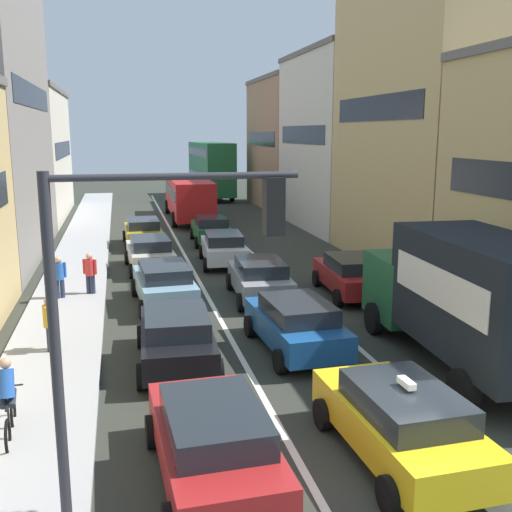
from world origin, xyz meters
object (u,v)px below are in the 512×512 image
at_px(traffic_light_pole, 144,289).
at_px(wagon_left_lane_second, 176,336).
at_px(taxi_centre_lane_front, 400,421).
at_px(sedan_left_lane_third, 164,283).
at_px(sedan_left_lane_front, 213,441).
at_px(pedestrian_mid_sidewalk, 50,322).
at_px(removalist_box_truck, 464,294).
at_px(sedan_left_lane_fifth, 143,231).
at_px(sedan_centre_lane_second, 296,323).
at_px(hatchback_centre_lane_third, 260,278).
at_px(pedestrian_far_sidewalk, 59,276).
at_px(sedan_left_lane_fourth, 150,252).
at_px(bus_far_queue_secondary, 211,167).
at_px(cyclist_on_sidewalk, 8,401).
at_px(sedan_centre_lane_fifth, 211,229).
at_px(coupe_centre_lane_fourth, 223,247).
at_px(bus_mid_queue_primary, 188,195).
at_px(pedestrian_near_kerb, 90,272).
at_px(sedan_right_lane_behind_truck, 351,274).

height_order(traffic_light_pole, wagon_left_lane_second, traffic_light_pole).
distance_m(taxi_centre_lane_front, sedan_left_lane_third, 11.86).
relative_size(sedan_left_lane_front, pedestrian_mid_sidewalk, 2.63).
height_order(removalist_box_truck, sedan_left_lane_fifth, removalist_box_truck).
height_order(sedan_left_lane_front, sedan_left_lane_third, same).
bearing_deg(sedan_centre_lane_second, hatchback_centre_lane_third, -5.49).
relative_size(wagon_left_lane_second, pedestrian_far_sidewalk, 2.63).
bearing_deg(removalist_box_truck, pedestrian_mid_sidewalk, 75.25).
height_order(sedan_left_lane_fourth, bus_far_queue_secondary, bus_far_queue_secondary).
bearing_deg(removalist_box_truck, traffic_light_pole, 123.14).
bearing_deg(pedestrian_far_sidewalk, sedan_centre_lane_second, 26.27).
bearing_deg(cyclist_on_sidewalk, pedestrian_far_sidewalk, -4.07).
bearing_deg(traffic_light_pole, sedan_left_lane_front, 42.07).
relative_size(removalist_box_truck, sedan_left_lane_fifth, 1.80).
relative_size(traffic_light_pole, sedan_left_lane_third, 1.25).
relative_size(taxi_centre_lane_front, sedan_left_lane_fourth, 1.00).
xyz_separation_m(sedan_centre_lane_second, sedan_left_lane_fifth, (-3.48, 16.96, 0.00)).
xyz_separation_m(sedan_centre_lane_second, pedestrian_far_sidewalk, (-6.86, 6.68, 0.15)).
distance_m(sedan_left_lane_third, pedestrian_mid_sidewalk, 5.44).
bearing_deg(bus_far_queue_secondary, pedestrian_far_sidewalk, 160.48).
relative_size(sedan_left_lane_third, sedan_centre_lane_fifth, 1.01).
distance_m(taxi_centre_lane_front, hatchback_centre_lane_third, 11.35).
distance_m(sedan_left_lane_front, coupe_centre_lane_fourth, 17.73).
bearing_deg(bus_far_queue_secondary, sedan_centre_lane_fifth, 169.41).
bearing_deg(sedan_left_lane_fifth, sedan_left_lane_third, 179.91).
bearing_deg(cyclist_on_sidewalk, bus_mid_queue_primary, -16.83).
bearing_deg(pedestrian_near_kerb, sedan_left_lane_fifth, 8.55).
relative_size(sedan_left_lane_front, bus_far_queue_secondary, 0.41).
xyz_separation_m(coupe_centre_lane_fourth, sedan_left_lane_fourth, (-3.36, -0.46, 0.00)).
distance_m(sedan_left_lane_fourth, pedestrian_mid_sidewalk, 10.43).
relative_size(coupe_centre_lane_fourth, bus_far_queue_secondary, 0.42).
bearing_deg(traffic_light_pole, sedan_right_lane_behind_truck, 56.41).
relative_size(removalist_box_truck, pedestrian_near_kerb, 4.70).
bearing_deg(sedan_left_lane_fourth, removalist_box_truck, -154.10).
distance_m(taxi_centre_lane_front, bus_far_queue_secondary, 46.12).
bearing_deg(sedan_centre_lane_fifth, bus_mid_queue_primary, 2.72).
bearing_deg(sedan_left_lane_fifth, sedan_left_lane_fourth, 179.25).
relative_size(hatchback_centre_lane_third, sedan_right_lane_behind_truck, 1.00).
xyz_separation_m(sedan_centre_lane_second, cyclist_on_sidewalk, (-6.92, -3.58, 0.05)).
bearing_deg(wagon_left_lane_second, coupe_centre_lane_fourth, -13.30).
bearing_deg(sedan_left_lane_front, sedan_left_lane_fifth, -1.67).
bearing_deg(bus_mid_queue_primary, sedan_centre_lane_second, -179.13).
distance_m(removalist_box_truck, sedan_right_lane_behind_truck, 7.38).
bearing_deg(sedan_right_lane_behind_truck, wagon_left_lane_second, 131.58).
xyz_separation_m(removalist_box_truck, wagon_left_lane_second, (-7.14, 1.79, -1.18)).
distance_m(sedan_centre_lane_fifth, pedestrian_mid_sidewalk, 17.28).
distance_m(traffic_light_pole, sedan_centre_lane_fifth, 24.55).
bearing_deg(sedan_centre_lane_fifth, coupe_centre_lane_fourth, 179.03).
height_order(coupe_centre_lane_fourth, sedan_right_lane_behind_truck, same).
relative_size(hatchback_centre_lane_third, sedan_left_lane_third, 1.00).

